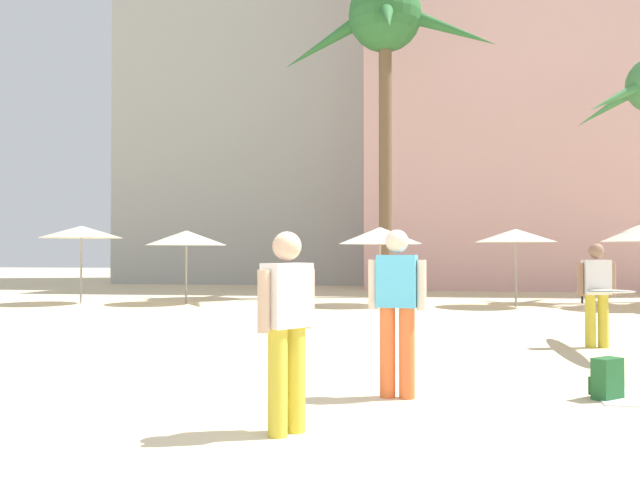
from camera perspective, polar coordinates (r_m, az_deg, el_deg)
The scene contains 12 objects.
ground at distance 5.56m, azimuth 1.11°, elevation -16.57°, with size 120.00×120.00×0.00m, color beige.
hotel_pink at distance 33.47m, azimuth 21.80°, elevation 13.40°, with size 19.70×8.62×19.66m, color beige.
hotel_tower_gray at distance 38.49m, azimuth -1.41°, elevation 17.44°, with size 17.28×9.78×27.46m, color #A8A8A3.
palm_tree_far_left at distance 24.32m, azimuth 5.51°, elevation 17.05°, with size 7.46×7.42×10.86m.
cafe_umbrella_0 at distance 19.54m, azimuth 16.08°, elevation 0.36°, with size 2.22×2.22×2.16m.
cafe_umbrella_2 at distance 21.19m, azimuth -19.38°, elevation 0.64°, with size 2.38×2.38×2.29m.
cafe_umbrella_3 at distance 20.38m, azimuth -11.15°, elevation 0.17°, with size 2.39×2.39×2.15m.
cafe_umbrella_4 at distance 19.33m, azimuth 5.06°, elevation 0.37°, with size 2.38×2.38×2.22m.
backpack at distance 7.60m, azimuth 22.89°, elevation -10.71°, with size 0.35×0.35×0.42m.
person_far_left at distance 11.41m, azimuth 22.34°, elevation -3.97°, with size 0.61×3.08×1.64m.
person_mid_left at distance 5.62m, azimuth -2.80°, elevation -6.95°, with size 0.44×0.54×1.66m.
person_near_left at distance 7.04m, azimuth 6.48°, elevation -5.46°, with size 0.61×0.27×1.72m.
Camera 1 is at (0.62, -5.32, 1.48)m, focal length 38.16 mm.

